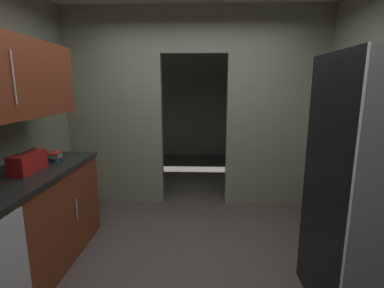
# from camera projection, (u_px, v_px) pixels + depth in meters

# --- Properties ---
(ground) EXTENTS (20.00, 20.00, 0.00)m
(ground) POSITION_uv_depth(u_px,v_px,m) (189.00, 273.00, 2.57)
(ground) COLOR #47423D
(kitchen_partition) EXTENTS (3.56, 0.12, 2.71)m
(kitchen_partition) POSITION_uv_depth(u_px,v_px,m) (195.00, 104.00, 3.90)
(kitchen_partition) COLOR gray
(kitchen_partition) RESTS_ON ground
(adjoining_room_shell) EXTENTS (3.56, 2.98, 2.71)m
(adjoining_room_shell) POSITION_uv_depth(u_px,v_px,m) (198.00, 102.00, 5.89)
(adjoining_room_shell) COLOR slate
(adjoining_room_shell) RESTS_ON ground
(refrigerator) EXTENTS (0.76, 0.79, 1.89)m
(refrigerator) POSITION_uv_depth(u_px,v_px,m) (378.00, 190.00, 1.99)
(refrigerator) COLOR black
(refrigerator) RESTS_ON ground
(lower_cabinet_run) EXTENTS (0.68, 2.13, 0.93)m
(lower_cabinet_run) POSITION_uv_depth(u_px,v_px,m) (11.00, 237.00, 2.29)
(lower_cabinet_run) COLOR maroon
(lower_cabinet_run) RESTS_ON ground
(boombox) EXTENTS (0.15, 0.37, 0.20)m
(boombox) POSITION_uv_depth(u_px,v_px,m) (28.00, 162.00, 2.46)
(boombox) COLOR maroon
(boombox) RESTS_ON lower_cabinet_run
(book_stack) EXTENTS (0.14, 0.17, 0.09)m
(book_stack) POSITION_uv_depth(u_px,v_px,m) (55.00, 156.00, 2.84)
(book_stack) COLOR #2D609E
(book_stack) RESTS_ON lower_cabinet_run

